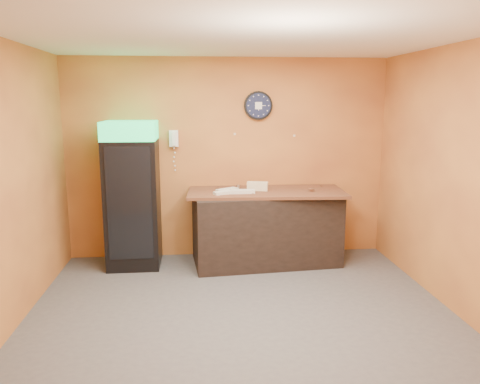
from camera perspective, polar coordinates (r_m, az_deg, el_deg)
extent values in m
plane|color=#47474C|center=(5.11, 0.17, -14.58)|extent=(4.50, 4.50, 0.00)
cube|color=#D7893C|center=(6.64, -1.50, 4.07)|extent=(4.50, 0.02, 2.80)
cube|color=#D7893C|center=(4.99, -26.50, 0.55)|extent=(0.02, 4.00, 2.80)
cube|color=#D7893C|center=(5.38, 24.80, 1.38)|extent=(0.02, 4.00, 2.80)
cube|color=white|center=(4.64, 0.19, 18.37)|extent=(4.50, 4.00, 0.02)
cube|color=black|center=(6.43, -12.89, -1.39)|extent=(0.68, 0.68, 1.71)
cube|color=#16C25B|center=(6.30, -13.28, 7.30)|extent=(0.68, 0.68, 0.24)
cube|color=black|center=(6.08, -13.34, -1.42)|extent=(0.57, 0.02, 1.46)
cube|color=black|center=(6.45, 3.17, -4.43)|extent=(2.02, 1.03, 0.97)
cylinder|color=black|center=(6.61, 2.24, 10.48)|extent=(0.40, 0.05, 0.40)
cylinder|color=#0F1433|center=(6.59, 2.27, 10.48)|extent=(0.34, 0.01, 0.34)
cube|color=white|center=(6.58, 2.28, 10.48)|extent=(0.10, 0.00, 0.10)
cube|color=white|center=(6.56, -8.07, 6.48)|extent=(0.12, 0.07, 0.23)
cube|color=white|center=(6.51, -8.09, 6.45)|extent=(0.05, 0.04, 0.19)
cube|color=brown|center=(6.34, 3.22, -0.01)|extent=(2.14, 0.99, 0.04)
cube|color=#F5EBBE|center=(6.33, 2.14, 0.45)|extent=(0.29, 0.16, 0.06)
cube|color=#F5EBBE|center=(6.32, 2.15, 0.98)|extent=(0.29, 0.16, 0.06)
cube|color=silver|center=(6.09, -2.06, -0.08)|extent=(0.27, 0.20, 0.04)
cube|color=silver|center=(6.14, 0.36, 0.06)|extent=(0.31, 0.13, 0.04)
cube|color=silver|center=(6.23, -1.57, 0.22)|extent=(0.32, 0.27, 0.04)
cylinder|color=silver|center=(6.44, -0.21, 0.65)|extent=(0.06, 0.06, 0.06)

